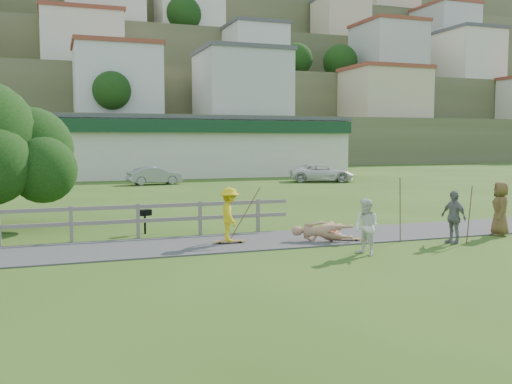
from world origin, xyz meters
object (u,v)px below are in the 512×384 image
at_px(spectator_c, 500,209).
at_px(car_white, 322,173).
at_px(skater_fallen, 322,232).
at_px(skater_rider, 230,218).
at_px(spectator_a, 366,227).
at_px(bbq, 145,222).
at_px(car_silver, 155,176).
at_px(spectator_b, 453,217).

height_order(spectator_c, car_white, spectator_c).
bearing_deg(skater_fallen, skater_rider, 104.30).
bearing_deg(spectator_a, car_white, 140.91).
xyz_separation_m(car_white, bbq, (-16.04, -19.63, -0.26)).
distance_m(skater_fallen, spectator_c, 6.08).
bearing_deg(car_silver, car_white, -104.09).
bearing_deg(skater_rider, car_silver, 1.66).
distance_m(car_white, bbq, 25.35).
xyz_separation_m(car_silver, car_white, (12.19, -1.54, 0.04)).
height_order(spectator_a, bbq, spectator_a).
bearing_deg(spectator_c, car_silver, -130.16).
bearing_deg(spectator_c, car_white, -157.95).
bearing_deg(skater_rider, bbq, 42.69).
bearing_deg(bbq, spectator_c, -42.97).
height_order(skater_fallen, car_white, car_white).
bearing_deg(car_silver, spectator_a, 175.72).
relative_size(skater_rider, car_white, 0.33).
height_order(spectator_b, spectator_c, spectator_c).
xyz_separation_m(skater_rider, bbq, (-2.07, 2.77, -0.39)).
distance_m(spectator_c, car_white, 24.35).
relative_size(spectator_c, car_white, 0.37).
height_order(spectator_c, car_silver, spectator_c).
xyz_separation_m(spectator_b, car_white, (7.63, 24.44, -0.13)).
distance_m(skater_rider, spectator_b, 6.67).
relative_size(spectator_c, car_silver, 0.46).
distance_m(spectator_a, car_white, 27.42).
bearing_deg(spectator_b, car_silver, -176.56).
relative_size(spectator_b, car_white, 0.33).
bearing_deg(bbq, spectator_a, -69.34).
distance_m(spectator_a, spectator_c, 5.88).
bearing_deg(car_white, car_silver, 101.48).
distance_m(car_silver, bbq, 21.52).
bearing_deg(car_white, bbq, 159.44).
relative_size(skater_fallen, car_white, 0.38).
relative_size(skater_rider, bbq, 1.98).
xyz_separation_m(skater_rider, spectator_c, (8.71, -1.38, 0.08)).
xyz_separation_m(spectator_c, car_silver, (-6.93, 25.31, -0.25)).
bearing_deg(skater_rider, spectator_b, -101.98).
height_order(car_silver, bbq, car_silver).
distance_m(skater_fallen, car_silver, 24.59).
bearing_deg(car_silver, spectator_b, -176.91).
relative_size(spectator_b, spectator_c, 0.91).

